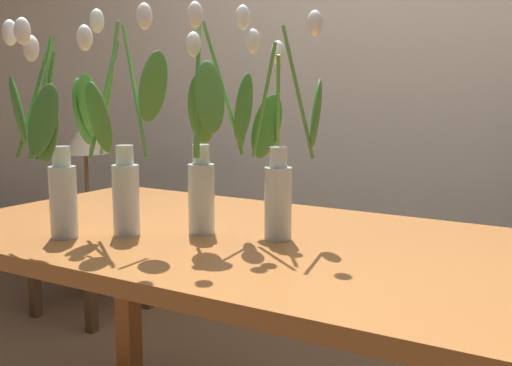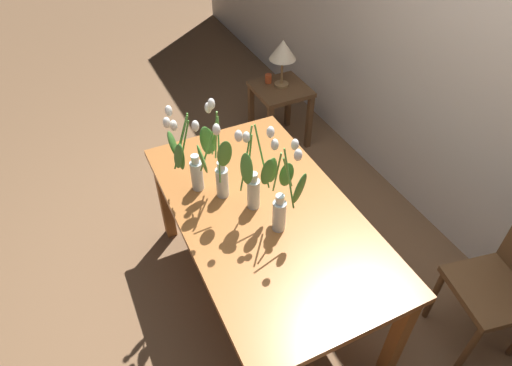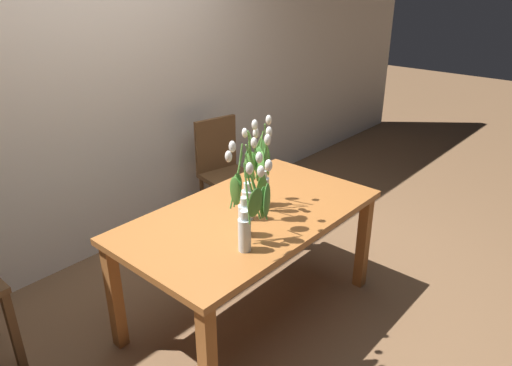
{
  "view_description": "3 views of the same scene",
  "coord_description": "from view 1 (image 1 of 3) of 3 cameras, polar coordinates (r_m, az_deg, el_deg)",
  "views": [
    {
      "loc": [
        0.93,
        -1.37,
        1.12
      ],
      "look_at": [
        0.07,
        0.0,
        0.88
      ],
      "focal_mm": 45.94,
      "sensor_mm": 36.0,
      "label": 1
    },
    {
      "loc": [
        1.44,
        -0.74,
        2.41
      ],
      "look_at": [
        -0.01,
        -0.05,
        0.95
      ],
      "focal_mm": 30.58,
      "sensor_mm": 36.0,
      "label": 2
    },
    {
      "loc": [
        -1.87,
        -1.69,
        2.06
      ],
      "look_at": [
        0.05,
        -0.0,
        0.92
      ],
      "focal_mm": 33.16,
      "sensor_mm": 36.0,
      "label": 3
    }
  ],
  "objects": [
    {
      "name": "room_wall_rear",
      "position": [
        2.97,
        14.05,
        12.79
      ],
      "size": [
        9.0,
        0.1,
        2.7
      ],
      "primitive_type": "cube",
      "color": "silver",
      "rests_on": "ground"
    },
    {
      "name": "dining_table",
      "position": [
        1.72,
        -2.12,
        -7.36
      ],
      "size": [
        1.6,
        0.9,
        0.74
      ],
      "color": "#A3602D",
      "rests_on": "ground"
    },
    {
      "name": "tulip_vase_0",
      "position": [
        1.64,
        -4.25,
        2.66
      ],
      "size": [
        0.16,
        0.22,
        0.57
      ],
      "color": "silver",
      "rests_on": "dining_table"
    },
    {
      "name": "tulip_vase_1",
      "position": [
        1.65,
        -17.45,
        1.96
      ],
      "size": [
        0.19,
        0.18,
        0.53
      ],
      "color": "silver",
      "rests_on": "dining_table"
    },
    {
      "name": "tulip_vase_2",
      "position": [
        1.66,
        -12.1,
        3.32
      ],
      "size": [
        0.29,
        0.16,
        0.57
      ],
      "color": "silver",
      "rests_on": "dining_table"
    },
    {
      "name": "tulip_vase_3",
      "position": [
        1.61,
        1.9,
        2.23
      ],
      "size": [
        0.23,
        0.18,
        0.55
      ],
      "color": "silver",
      "rests_on": "dining_table"
    },
    {
      "name": "side_table",
      "position": [
        3.29,
        -14.27,
        -3.73
      ],
      "size": [
        0.44,
        0.44,
        0.55
      ],
      "color": "brown",
      "rests_on": "ground"
    },
    {
      "name": "table_lamp",
      "position": [
        3.26,
        -14.66,
        3.69
      ],
      "size": [
        0.22,
        0.22,
        0.4
      ],
      "color": "olive",
      "rests_on": "side_table"
    },
    {
      "name": "pillar_candle",
      "position": [
        3.31,
        -16.53,
        -1.02
      ],
      "size": [
        0.06,
        0.06,
        0.07
      ],
      "primitive_type": "cylinder",
      "color": "#CC4C23",
      "rests_on": "side_table"
    }
  ]
}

